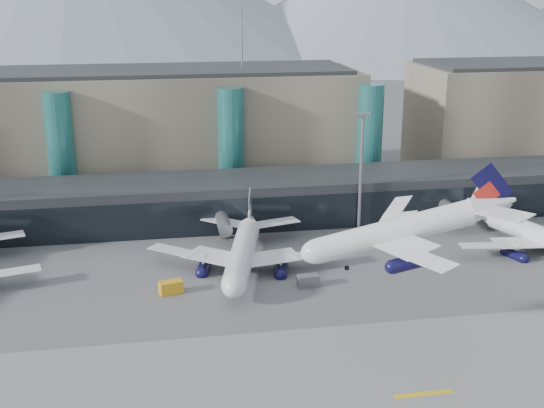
# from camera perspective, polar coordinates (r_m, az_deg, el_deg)

# --- Properties ---
(ground) EXTENTS (900.00, 900.00, 0.00)m
(ground) POSITION_cam_1_polar(r_m,az_deg,el_deg) (101.89, -1.45, -12.09)
(ground) COLOR #515154
(ground) RESTS_ON ground
(concourse) EXTENTS (170.00, 27.00, 10.00)m
(concourse) POSITION_cam_1_polar(r_m,az_deg,el_deg) (152.82, -4.58, 0.24)
(concourse) COLOR black
(concourse) RESTS_ON ground
(terminal_main) EXTENTS (130.00, 30.00, 31.00)m
(terminal_main) POSITION_cam_1_polar(r_m,az_deg,el_deg) (181.50, -13.53, 6.01)
(terminal_main) COLOR gray
(terminal_main) RESTS_ON ground
(terminal_east) EXTENTS (70.00, 30.00, 31.00)m
(terminal_east) POSITION_cam_1_polar(r_m,az_deg,el_deg) (210.47, 21.35, 6.84)
(terminal_east) COLOR gray
(terminal_east) RESTS_ON ground
(teal_towers) EXTENTS (116.40, 19.40, 46.00)m
(teal_towers) POSITION_cam_1_polar(r_m,az_deg,el_deg) (165.73, -10.35, 4.62)
(teal_towers) COLOR #297471
(teal_towers) RESTS_ON ground
(lightmast_mid) EXTENTS (3.00, 1.20, 25.60)m
(lightmast_mid) POSITION_cam_1_polar(r_m,az_deg,el_deg) (146.59, 7.47, 3.23)
(lightmast_mid) COLOR slate
(lightmast_mid) RESTS_ON ground
(hero_jet) EXTENTS (31.50, 31.24, 10.19)m
(hero_jet) POSITION_cam_1_polar(r_m,az_deg,el_deg) (95.73, 11.90, -1.47)
(hero_jet) COLOR silver
(hero_jet) RESTS_ON ground
(jet_parked_mid) EXTENTS (38.01, 39.03, 12.55)m
(jet_parked_mid) POSITION_cam_1_polar(r_m,az_deg,el_deg) (129.46, -2.36, -3.08)
(jet_parked_mid) COLOR silver
(jet_parked_mid) RESTS_ON ground
(jet_parked_right) EXTENTS (34.43, 36.41, 11.70)m
(jet_parked_right) POSITION_cam_1_polar(r_m,az_deg,el_deg) (147.85, 20.56, -1.70)
(jet_parked_right) COLOR silver
(jet_parked_right) RESTS_ON ground
(veh_c) EXTENTS (3.87, 2.22, 2.08)m
(veh_c) POSITION_cam_1_polar(r_m,az_deg,el_deg) (121.48, 3.04, -6.43)
(veh_c) COLOR #4C4C51
(veh_c) RESTS_ON ground
(veh_d) EXTENTS (2.62, 2.75, 1.42)m
(veh_d) POSITION_cam_1_polar(r_m,az_deg,el_deg) (138.56, 6.85, -3.56)
(veh_d) COLOR silver
(veh_d) RESTS_ON ground
(veh_g) EXTENTS (2.25, 2.37, 1.21)m
(veh_g) POSITION_cam_1_polar(r_m,az_deg,el_deg) (142.32, 9.87, -3.17)
(veh_g) COLOR silver
(veh_g) RESTS_ON ground
(veh_h) EXTENTS (4.39, 3.05, 2.20)m
(veh_h) POSITION_cam_1_polar(r_m,az_deg,el_deg) (119.96, -8.46, -6.90)
(veh_h) COLOR orange
(veh_h) RESTS_ON ground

